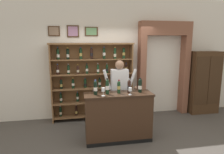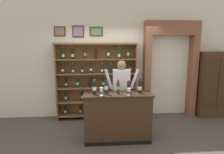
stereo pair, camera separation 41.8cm
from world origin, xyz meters
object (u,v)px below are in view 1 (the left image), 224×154
Objects in this scene: shopkeeper at (119,87)px; tasting_bottle_brunello at (95,87)px; tasting_counter at (118,117)px; wine_glass_left at (103,90)px; tasting_bottle_vin_santo at (140,85)px; wine_glass_center at (130,90)px; tasting_bottle_super_tuscan at (129,86)px; side_cabinet at (204,82)px; tasting_bottle_riserva at (119,87)px; tasting_bottle_grappa at (107,87)px; wine_shelf at (92,79)px.

tasting_bottle_brunello is (-0.63, -0.59, 0.15)m from shopkeeper.
tasting_bottle_brunello reaches higher than tasting_counter.
tasting_bottle_vin_santo is at bearing 10.72° from wine_glass_left.
shopkeeper is 0.67m from tasting_bottle_vin_santo.
tasting_bottle_super_tuscan is at bearing 81.86° from wine_glass_center.
side_cabinet reaches higher than tasting_bottle_brunello.
wine_glass_center is (0.20, -0.17, -0.03)m from tasting_bottle_riserva.
shopkeeper reaches higher than tasting_counter.
side_cabinet is 10.78× the size of wine_glass_left.
tasting_bottle_brunello is 2.07× the size of wine_glass_center.
shopkeeper is at bearing 42.97° from tasting_bottle_brunello.
tasting_bottle_riserva is at bearing -157.17° from side_cabinet.
shopkeeper is at bearing 75.41° from tasting_counter.
shopkeeper is 0.72m from tasting_bottle_grappa.
tasting_bottle_super_tuscan is 0.18m from wine_glass_center.
tasting_bottle_brunello is 0.49m from tasting_bottle_riserva.
side_cabinet is 2.97m from wine_glass_center.
wine_shelf is 1.31× the size of shopkeeper.
tasting_bottle_riserva reaches higher than wine_glass_left.
wine_glass_left is at bearing -124.50° from shopkeeper.
wine_glass_left is (-0.35, -0.15, -0.02)m from tasting_bottle_riserva.
tasting_bottle_brunello reaches higher than wine_glass_left.
wine_shelf is at bearing 117.33° from tasting_bottle_super_tuscan.
tasting_bottle_super_tuscan is at bearing -155.48° from side_cabinet.
tasting_bottle_vin_santo is 0.32m from wine_glass_center.
tasting_counter is 0.68m from wine_glass_center.
tasting_counter is at bearing -156.93° from side_cabinet.
tasting_bottle_grappa is at bearing -175.07° from tasting_bottle_riserva.
wine_glass_left is at bearing -156.58° from tasting_bottle_riserva.
tasting_bottle_super_tuscan is (0.72, 0.03, -0.01)m from tasting_bottle_brunello.
tasting_counter is at bearing 144.62° from wine_glass_center.
wine_glass_left reaches higher than wine_glass_center.
wine_shelf is 7.63× the size of tasting_bottle_riserva.
shopkeeper is at bearing 94.69° from wine_glass_center.
wine_glass_center is at bearing -66.27° from wine_shelf.
tasting_bottle_riserva is 0.26m from wine_glass_center.
wine_glass_center is at bearing -40.32° from tasting_bottle_riserva.
side_cabinet is at bearing 23.07° from tasting_counter.
tasting_bottle_vin_santo reaches higher than wine_glass_left.
wine_shelf is 1.46m from wine_glass_left.
tasting_bottle_riserva is 0.95× the size of tasting_bottle_super_tuscan.
tasting_counter is 9.64× the size of wine_glass_center.
wine_glass_center is (0.69, -0.14, -0.04)m from tasting_bottle_brunello.
tasting_bottle_grappa is 0.47m from tasting_bottle_super_tuscan.
side_cabinet is 6.02× the size of tasting_bottle_super_tuscan.
side_cabinet is 2.77m from shopkeeper.
side_cabinet reaches higher than wine_glass_left.
tasting_bottle_riserva reaches higher than tasting_counter.
tasting_bottle_super_tuscan is (0.67, -1.30, 0.05)m from wine_shelf.
tasting_bottle_grappa is at bearing -123.54° from shopkeeper.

